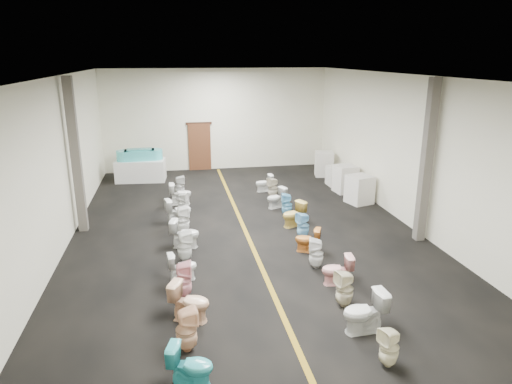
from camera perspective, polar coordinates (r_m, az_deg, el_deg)
floor at (r=13.64m, az=-1.33°, el=-4.92°), size 16.00×16.00×0.00m
ceiling at (r=12.69m, az=-1.47°, el=14.32°), size 16.00×16.00×0.00m
wall_back at (r=20.80m, az=-4.96°, el=8.98°), size 10.00×0.00×10.00m
wall_front at (r=5.67m, az=11.99°, el=-13.03°), size 10.00×0.00×10.00m
wall_left at (r=13.17m, az=-23.44°, el=3.14°), size 0.00×16.00×16.00m
wall_right at (r=14.61m, az=18.42°, el=4.90°), size 0.00×16.00×16.00m
aisle_stripe at (r=13.64m, az=-1.33°, el=-4.91°), size 0.12×15.60×0.01m
back_door at (r=20.88m, az=-7.06°, el=5.61°), size 1.00×0.10×2.10m
door_frame at (r=20.71m, az=-7.17°, el=8.52°), size 1.15×0.08×0.10m
column_left at (r=14.07m, az=-21.61°, el=4.15°), size 0.25×0.25×4.50m
column_right at (r=13.22m, az=20.54°, el=3.51°), size 0.25×0.25×4.50m
display_table at (r=19.57m, az=-14.20°, el=2.65°), size 2.07×1.16×0.88m
bathtub at (r=19.43m, az=-14.34°, el=4.44°), size 1.86×0.72×0.55m
appliance_crate_a at (r=16.47m, az=12.82°, el=0.32°), size 0.96×0.96×0.99m
appliance_crate_b at (r=17.68m, az=11.10°, el=1.62°), size 0.85×0.85×1.04m
appliance_crate_c at (r=18.60m, az=9.99°, el=2.00°), size 0.70×0.70×0.77m
appliance_crate_d at (r=19.96m, az=8.50°, el=3.50°), size 0.88×0.88×1.05m
toilet_left_0 at (r=7.72m, az=-8.13°, el=-20.69°), size 0.80×0.59×0.72m
toilet_left_1 at (r=8.43m, az=-8.69°, el=-16.67°), size 0.44×0.43×0.83m
toilet_left_2 at (r=9.27m, az=-8.25°, el=-13.45°), size 0.90×0.73×0.80m
toilet_left_3 at (r=10.07m, az=-9.11°, el=-10.81°), size 0.38×0.37×0.82m
toilet_left_4 at (r=10.83m, az=-9.19°, el=-9.18°), size 0.70×0.45×0.67m
toilet_left_5 at (r=11.73m, az=-8.94°, el=-6.72°), size 0.44×0.44×0.80m
toilet_left_6 at (r=12.57m, az=-8.87°, el=-5.15°), size 0.84×0.59×0.78m
toilet_left_7 at (r=13.47m, az=-9.18°, el=-3.48°), size 0.42×0.42×0.85m
toilet_left_8 at (r=14.35m, az=-9.67°, el=-2.34°), size 0.86×0.60×0.80m
toilet_left_9 at (r=15.23m, az=-9.17°, el=-1.38°), size 0.43×0.42×0.71m
toilet_left_10 at (r=16.17m, az=-9.44°, el=-0.21°), size 0.75×0.43×0.77m
toilet_left_11 at (r=17.05m, az=-9.52°, el=0.70°), size 0.38×0.37×0.78m
toilet_right_0 at (r=8.33m, az=16.31°, el=-18.13°), size 0.41×0.41×0.72m
toilet_right_1 at (r=9.05m, az=13.41°, el=-14.41°), size 0.84×0.51×0.84m
toilet_right_2 at (r=9.80m, az=11.02°, el=-11.79°), size 0.43×0.42×0.80m
toilet_right_3 at (r=10.66m, az=10.11°, el=-9.57°), size 0.74×0.47×0.71m
toilet_right_4 at (r=11.34m, az=7.54°, el=-7.61°), size 0.44×0.43×0.77m
toilet_right_5 at (r=12.22m, az=6.46°, el=-5.96°), size 0.76×0.62×0.68m
toilet_right_6 at (r=13.07m, az=5.91°, el=-4.19°), size 0.44×0.43×0.77m
toilet_right_7 at (r=13.95m, az=4.72°, el=-2.80°), size 0.85×0.69×0.76m
toilet_right_8 at (r=14.83m, az=3.90°, el=-1.59°), size 0.40×0.39×0.76m
toilet_right_9 at (r=15.61m, az=2.55°, el=-0.73°), size 0.78×0.62×0.70m
toilet_right_10 at (r=16.59m, az=2.14°, el=0.49°), size 0.46×0.46×0.79m
toilet_right_11 at (r=17.47m, az=1.03°, el=1.12°), size 0.68×0.42×0.67m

